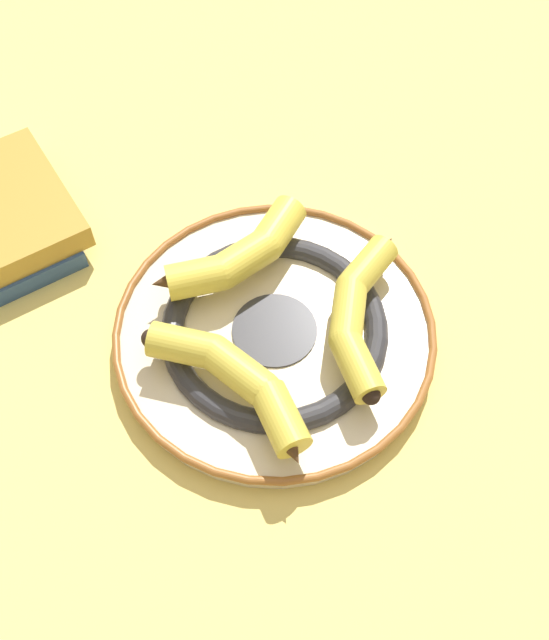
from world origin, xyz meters
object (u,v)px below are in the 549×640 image
banana_a (358,311)px  banana_b (235,379)px  decorative_bowl (274,332)px  banana_c (237,256)px  book_stack (0,216)px

banana_a → banana_b: 0.14m
decorative_bowl → banana_c: size_ratio=2.23×
banana_b → banana_c: 0.14m
banana_a → decorative_bowl: bearing=-79.4°
banana_c → book_stack: banana_c is taller
banana_a → banana_b: banana_b is taller
decorative_bowl → banana_a: size_ratio=1.64×
banana_c → decorative_bowl: bearing=-99.0°
banana_a → banana_b: bearing=-49.0°
decorative_bowl → book_stack: size_ratio=1.44×
decorative_bowl → banana_b: size_ratio=1.85×
decorative_bowl → banana_a: 0.09m
banana_a → banana_c: banana_c is taller
banana_a → book_stack: bearing=-101.5°
decorative_bowl → banana_b: (0.08, -0.03, 0.04)m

